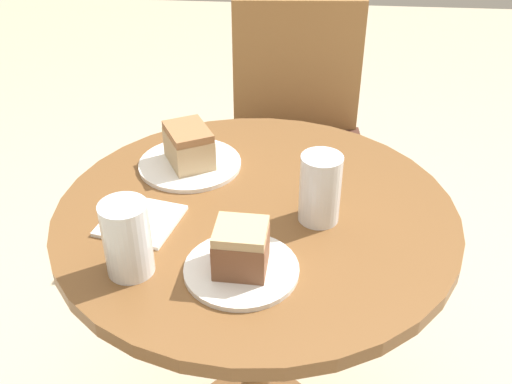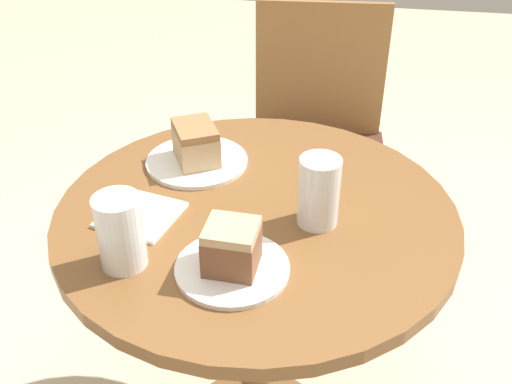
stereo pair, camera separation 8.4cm
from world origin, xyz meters
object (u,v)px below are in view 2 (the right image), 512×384
Objects in this scene: cake_slice_far at (196,143)px; plate_far at (197,161)px; glass_lemonade at (319,195)px; chair at (317,138)px; cake_slice_near at (232,247)px; plate_near at (232,268)px; glass_water at (121,234)px.

plate_far is at bearing 180.00° from cake_slice_far.
plate_far is at bearing 148.62° from glass_lemonade.
chair is 9.57× the size of cake_slice_near.
cake_slice_far is at bearing 0.00° from plate_far.
chair reaches higher than plate_near.
cake_slice_near is 0.66× the size of glass_lemonade.
cake_slice_far is at bearing -113.50° from chair.
cake_slice_near is at bearing -65.95° from cake_slice_far.
glass_water is at bearing -176.15° from plate_near.
plate_near is 0.23m from glass_lemonade.
glass_lemonade is 0.38m from glass_water.
chair reaches higher than cake_slice_far.
cake_slice_far reaches higher than plate_near.
glass_lemonade is at bearing 52.06° from cake_slice_near.
cake_slice_near is at bearing -127.94° from glass_lemonade.
chair is 6.41× the size of glass_water.
plate_near is 2.18× the size of cake_slice_near.
glass_lemonade reaches higher than cake_slice_far.
glass_lemonade reaches higher than glass_water.
chair reaches higher than cake_slice_near.
cake_slice_far is at bearing 114.05° from plate_near.
plate_far is 0.05m from cake_slice_far.
cake_slice_far is 0.36m from glass_water.
chair is 1.10m from glass_water.
glass_lemonade is 1.01× the size of glass_water.
plate_far is 1.61× the size of cake_slice_far.
plate_near is at bearing -98.49° from chair.
glass_water is (-0.19, -0.01, 0.06)m from plate_near.
chair is 0.76m from cake_slice_far.
cake_slice_near is at bearing -98.49° from chair.
cake_slice_near is (0.16, -0.35, 0.05)m from plate_far.
glass_lemonade is (0.13, 0.17, 0.06)m from plate_near.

